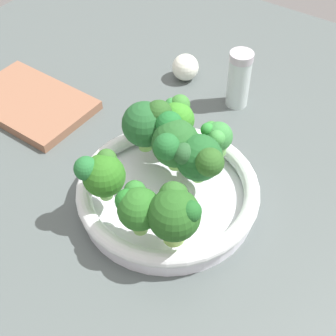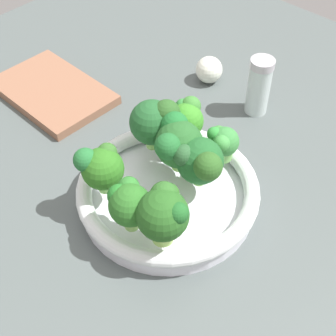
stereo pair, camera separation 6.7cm
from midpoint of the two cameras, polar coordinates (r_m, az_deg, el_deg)
name	(u,v)px [view 1 (the left image)]	position (r cm, az deg, el deg)	size (l,w,h in cm)	color
ground_plane	(164,228)	(71.43, -3.14, -6.99)	(130.00, 130.00, 2.50)	#4E5857
bowl	(168,193)	(71.10, -2.71, -2.96)	(25.89, 25.89, 4.18)	white
broccoli_floret_0	(217,137)	(71.68, 2.88, 3.46)	(4.65, 4.88, 5.40)	#77BF5F
broccoli_floret_1	(102,173)	(65.88, -10.46, -0.73)	(6.08, 5.89, 7.27)	#8BD06A
broccoli_floret_2	(148,122)	(71.53, -4.97, 5.08)	(6.78, 7.04, 8.27)	#85BE5A
broccoli_floret_3	(199,158)	(66.76, 0.70, 1.05)	(7.62, 6.59, 7.55)	#8FD862
broccoli_floret_4	(175,212)	(59.89, -2.44, -5.20)	(6.58, 6.81, 8.04)	#A1CF63
broccoli_floret_5	(136,206)	(61.75, -6.75, -4.52)	(5.74, 5.66, 6.89)	#93CA66
broccoli_floret_6	(173,142)	(68.36, -2.21, 2.86)	(7.24, 7.87, 7.96)	#9AD063
broccoli_floret_7	(177,118)	(73.83, -1.60, 5.62)	(5.46, 6.01, 6.46)	#89CA69
cutting_board	(30,103)	(91.92, -17.46, 6.98)	(21.11, 13.88, 1.60)	#8E5E46
garlic_bulb	(185,67)	(93.45, -0.11, 11.31)	(4.90, 4.90, 4.90)	white
pepper_shaker	(239,79)	(86.24, 5.84, 9.95)	(4.03, 4.03, 10.31)	silver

